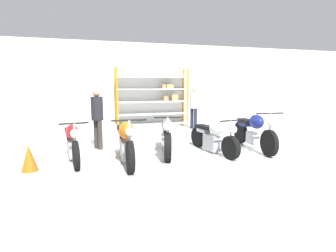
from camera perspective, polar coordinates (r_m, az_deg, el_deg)
ground_plane at (r=6.54m, az=1.01°, el=-6.60°), size 30.00×30.00×0.00m
back_wall at (r=12.08m, az=-7.66°, el=9.15°), size 30.00×0.08×3.60m
shelving_rack at (r=11.92m, az=-3.00°, el=6.70°), size 3.28×0.63×2.49m
motorcycle_red at (r=6.44m, az=-20.12°, el=-3.30°), size 0.60×2.04×0.99m
motorcycle_orange at (r=5.95m, az=-9.13°, el=-3.41°), size 0.69×2.04×1.08m
motorcycle_grey at (r=6.67m, az=-0.28°, el=-2.29°), size 0.80×2.01×1.04m
motorcycle_white at (r=6.92m, az=9.80°, el=-2.42°), size 0.63×1.99×0.94m
motorcycle_blue at (r=7.51m, az=18.21°, el=-0.89°), size 0.71×2.19×1.08m
person_browsing at (r=7.38m, az=-15.14°, el=2.56°), size 0.44×0.44×1.65m
person_near_rack at (r=10.48m, az=5.65°, el=4.84°), size 0.44×0.44×1.70m
traffic_cone at (r=6.09m, az=-27.97°, el=-6.18°), size 0.32×0.32×0.55m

